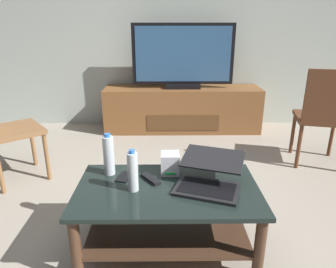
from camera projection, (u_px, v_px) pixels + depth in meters
ground_plane at (170, 245)px, 1.99m from camera, size 7.68×7.68×0.00m
back_wall at (167, 16)px, 3.93m from camera, size 6.40×0.12×2.80m
coffee_table at (168, 207)px, 1.86m from camera, size 1.06×0.62×0.43m
media_cabinet at (182, 109)px, 4.02m from camera, size 1.95×0.50×0.55m
television at (183, 57)px, 3.77m from camera, size 1.23×0.20×0.77m
dining_chair at (323, 113)px, 2.91m from camera, size 0.53×0.53×0.95m
side_chair at (1, 125)px, 2.61m from camera, size 0.62×0.62×0.93m
laptop at (209, 176)px, 1.82m from camera, size 0.47×0.48×0.16m
router_box at (170, 163)px, 1.98m from camera, size 0.12×0.12×0.13m
water_bottle_near at (133, 171)px, 1.75m from camera, size 0.06×0.06×0.25m
water_bottle_far at (109, 155)px, 1.94m from camera, size 0.07×0.07×0.27m
cell_phone at (125, 177)px, 1.93m from camera, size 0.10×0.15×0.01m
tv_remote at (151, 179)px, 1.90m from camera, size 0.13×0.16×0.02m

